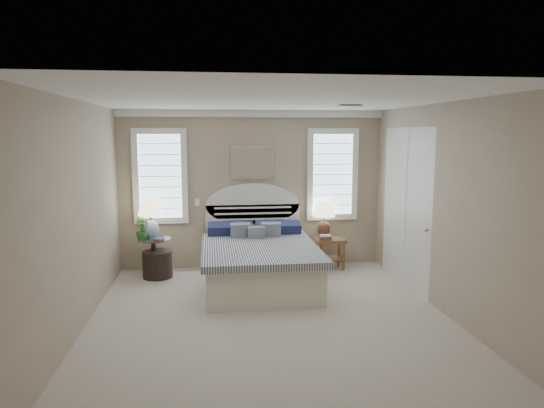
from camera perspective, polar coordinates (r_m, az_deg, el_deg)
The scene contains 21 objects.
floor at distance 6.26m, azimuth -0.20°, elevation -13.32°, with size 4.50×5.00×0.01m, color #C0B3A4.
ceiling at distance 5.84m, azimuth -0.21°, elevation 12.17°, with size 4.50×5.00×0.01m, color white.
wall_back at distance 8.36m, azimuth -2.32°, elevation 1.70°, with size 4.50×0.02×2.70m, color tan.
wall_left at distance 6.05m, azimuth -21.86°, elevation -1.39°, with size 0.02×5.00×2.70m, color tan.
wall_right at distance 6.56m, azimuth 19.68°, elevation -0.57°, with size 0.02×5.00×2.70m, color tan.
crown_molding at distance 8.28m, azimuth -2.34°, elevation 10.58°, with size 4.50×0.08×0.12m, color white.
hvac_vent at distance 6.86m, azimuth 9.13°, elevation 11.31°, with size 0.30×0.20×0.02m, color #B2B2B2.
switch_plate at distance 8.35m, azimuth -8.81°, elevation 0.22°, with size 0.08×0.01×0.12m, color white.
window_left at distance 8.33m, azimuth -13.01°, elevation 3.20°, with size 0.90×0.06×1.60m, color #C4E4F8.
window_right at distance 8.55m, azimuth 7.09°, elevation 3.48°, with size 0.90×0.06×1.60m, color #C4E4F8.
painting at distance 8.28m, azimuth -2.31°, elevation 4.91°, with size 0.74×0.04×0.58m, color silver.
closet_door at distance 7.65m, azimuth 15.45°, elevation -0.33°, with size 0.02×1.80×2.40m, color silver.
bed at distance 7.52m, azimuth -1.58°, elevation -6.52°, with size 1.72×2.28×1.47m.
side_table_left at distance 8.11m, azimuth -13.74°, elevation -5.65°, with size 0.56×0.56×0.63m.
nightstand_right at distance 8.40m, azimuth 6.83°, elevation -5.00°, with size 0.50×0.40×0.53m.
floor_pot at distance 8.10m, azimuth -13.33°, elevation -6.91°, with size 0.47×0.47×0.43m, color black.
lamp_left at distance 7.98m, azimuth -14.10°, elevation -1.14°, with size 0.48×0.48×0.66m.
lamp_right at distance 8.37m, azimuth 6.11°, elevation -1.31°, with size 0.49×0.49×0.64m.
potted_plant at distance 7.94m, azimuth -15.03°, elevation -2.85°, with size 0.20×0.20×0.36m, color #36752E.
books_left at distance 7.83m, azimuth -13.14°, elevation -4.15°, with size 0.18×0.14×0.04m.
books_right at distance 8.25m, azimuth 6.31°, elevation -3.93°, with size 0.23×0.18×0.08m.
Camera 1 is at (-0.72, -5.78, 2.30)m, focal length 32.00 mm.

